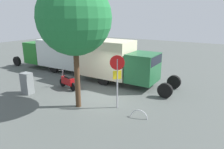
{
  "coord_description": "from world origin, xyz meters",
  "views": [
    {
      "loc": [
        -6.7,
        9.56,
        4.76
      ],
      "look_at": [
        -0.29,
        -0.75,
        1.24
      ],
      "focal_mm": 32.9,
      "sensor_mm": 36.0,
      "label": 1
    }
  ],
  "objects_px": {
    "box_truck_far": "(56,53)",
    "utility_cabinet": "(27,83)",
    "box_truck_near": "(117,60)",
    "bike_rack_hoop": "(139,118)",
    "stop_sign": "(117,74)",
    "street_tree": "(74,18)",
    "motorcycle": "(68,81)"
  },
  "relations": [
    {
      "from": "box_truck_far",
      "to": "motorcycle",
      "type": "relative_size",
      "value": 4.53
    },
    {
      "from": "box_truck_near",
      "to": "bike_rack_hoop",
      "type": "height_order",
      "value": "box_truck_near"
    },
    {
      "from": "box_truck_far",
      "to": "stop_sign",
      "type": "height_order",
      "value": "stop_sign"
    },
    {
      "from": "stop_sign",
      "to": "bike_rack_hoop",
      "type": "relative_size",
      "value": 3.35
    },
    {
      "from": "box_truck_near",
      "to": "bike_rack_hoop",
      "type": "relative_size",
      "value": 8.53
    },
    {
      "from": "box_truck_near",
      "to": "stop_sign",
      "type": "xyz_separation_m",
      "value": [
        -2.2,
        3.66,
        0.24
      ]
    },
    {
      "from": "utility_cabinet",
      "to": "street_tree",
      "type": "bearing_deg",
      "value": -177.03
    },
    {
      "from": "bike_rack_hoop",
      "to": "box_truck_far",
      "type": "bearing_deg",
      "value": -23.77
    },
    {
      "from": "street_tree",
      "to": "utility_cabinet",
      "type": "distance_m",
      "value": 5.61
    },
    {
      "from": "box_truck_near",
      "to": "stop_sign",
      "type": "distance_m",
      "value": 4.27
    },
    {
      "from": "street_tree",
      "to": "utility_cabinet",
      "type": "bearing_deg",
      "value": 2.97
    },
    {
      "from": "box_truck_near",
      "to": "motorcycle",
      "type": "height_order",
      "value": "box_truck_near"
    },
    {
      "from": "box_truck_far",
      "to": "utility_cabinet",
      "type": "bearing_deg",
      "value": 117.59
    },
    {
      "from": "utility_cabinet",
      "to": "motorcycle",
      "type": "bearing_deg",
      "value": -128.43
    },
    {
      "from": "motorcycle",
      "to": "stop_sign",
      "type": "relative_size",
      "value": 0.63
    },
    {
      "from": "motorcycle",
      "to": "street_tree",
      "type": "distance_m",
      "value": 5.07
    },
    {
      "from": "box_truck_near",
      "to": "stop_sign",
      "type": "relative_size",
      "value": 2.55
    },
    {
      "from": "box_truck_far",
      "to": "street_tree",
      "type": "bearing_deg",
      "value": 142.31
    },
    {
      "from": "motorcycle",
      "to": "utility_cabinet",
      "type": "xyz_separation_m",
      "value": [
        1.55,
        1.96,
        0.15
      ]
    },
    {
      "from": "stop_sign",
      "to": "box_truck_far",
      "type": "bearing_deg",
      "value": -25.03
    },
    {
      "from": "motorcycle",
      "to": "street_tree",
      "type": "relative_size",
      "value": 0.28
    },
    {
      "from": "box_truck_near",
      "to": "utility_cabinet",
      "type": "relative_size",
      "value": 5.41
    },
    {
      "from": "street_tree",
      "to": "box_truck_near",
      "type": "bearing_deg",
      "value": -85.69
    },
    {
      "from": "motorcycle",
      "to": "bike_rack_hoop",
      "type": "bearing_deg",
      "value": -179.01
    },
    {
      "from": "utility_cabinet",
      "to": "box_truck_near",
      "type": "bearing_deg",
      "value": -127.01
    },
    {
      "from": "box_truck_far",
      "to": "utility_cabinet",
      "type": "relative_size",
      "value": 6.04
    },
    {
      "from": "stop_sign",
      "to": "street_tree",
      "type": "relative_size",
      "value": 0.44
    },
    {
      "from": "utility_cabinet",
      "to": "bike_rack_hoop",
      "type": "distance_m",
      "value": 7.39
    },
    {
      "from": "motorcycle",
      "to": "utility_cabinet",
      "type": "bearing_deg",
      "value": 64.39
    },
    {
      "from": "street_tree",
      "to": "stop_sign",
      "type": "bearing_deg",
      "value": -152.43
    },
    {
      "from": "box_truck_far",
      "to": "utility_cabinet",
      "type": "xyz_separation_m",
      "value": [
        -2.93,
        5.27,
        -0.87
      ]
    },
    {
      "from": "motorcycle",
      "to": "bike_rack_hoop",
      "type": "xyz_separation_m",
      "value": [
        -5.76,
        1.21,
        -0.52
      ]
    }
  ]
}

